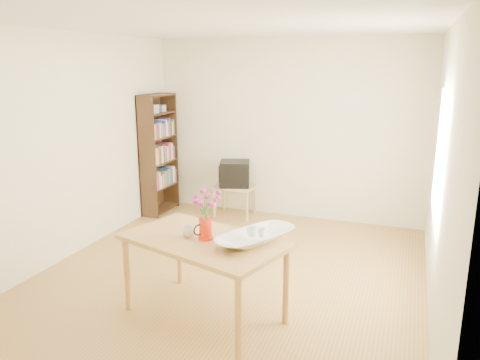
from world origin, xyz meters
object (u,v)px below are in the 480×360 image
at_px(mug, 189,231).
at_px(television, 235,173).
at_px(bowl, 256,215).
at_px(pitcher, 205,230).
at_px(table, 204,248).

distance_m(mug, television, 2.90).
bearing_deg(bowl, mug, -172.02).
distance_m(mug, bowl, 0.63).
bearing_deg(pitcher, mug, -150.37).
bearing_deg(mug, pitcher, 161.85).
xyz_separation_m(pitcher, television, (-0.81, 2.84, -0.19)).
distance_m(pitcher, mug, 0.17).
bearing_deg(mug, table, 159.83).
bearing_deg(table, television, 122.47).
height_order(pitcher, mug, pitcher).
relative_size(table, pitcher, 8.16).
xyz_separation_m(table, television, (-0.79, 2.84, -0.02)).
height_order(table, television, television).
xyz_separation_m(pitcher, mug, (-0.17, 0.01, -0.04)).
relative_size(pitcher, television, 0.37).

